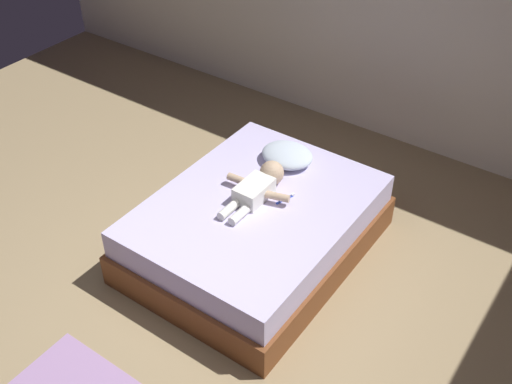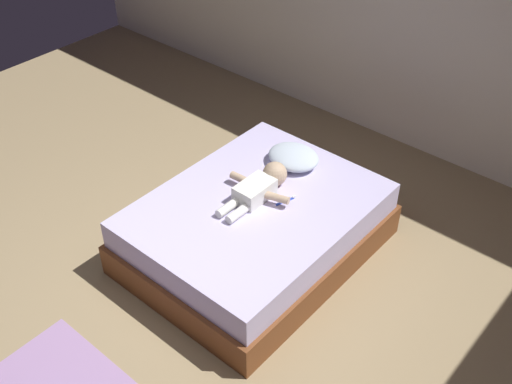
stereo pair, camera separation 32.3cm
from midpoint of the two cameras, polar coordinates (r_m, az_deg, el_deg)
name	(u,v)px [view 1 (the left image)]	position (r m, az deg, el deg)	size (l,w,h in m)	color
ground_plane	(167,323)	(4.32, -10.39, -11.84)	(8.00, 8.00, 0.00)	#957F5A
bed	(256,228)	(4.56, -2.03, -3.43)	(1.39, 1.80, 0.47)	brown
pillow	(287,155)	(4.77, 0.95, 3.36)	(0.41, 0.35, 0.12)	silver
baby	(259,186)	(4.44, -1.77, 0.52)	(0.52, 0.65, 0.18)	white
toothbrush	(286,199)	(4.43, 0.69, -0.69)	(0.06, 0.16, 0.02)	blue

